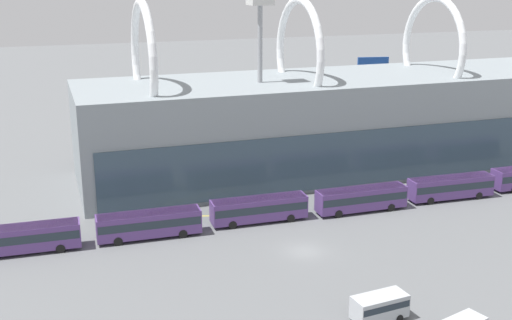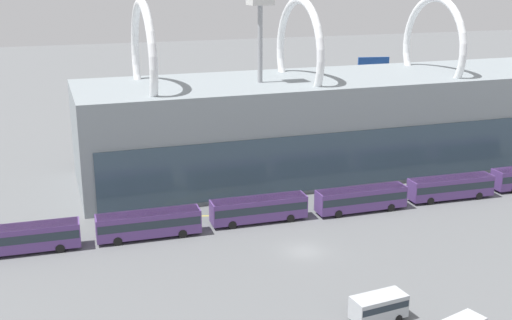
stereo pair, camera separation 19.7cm
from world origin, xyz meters
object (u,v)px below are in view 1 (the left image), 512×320
object	(u,v)px
airliner_parked_remote	(451,103)
shuttle_bus_3	(361,198)
shuttle_bus_4	(451,186)
shuttle_bus_1	(149,223)
service_van_foreground	(380,306)
shuttle_bus_2	(259,208)
shuttle_bus_0	(24,237)
floodlight_mast	(260,58)
airliner_at_gate_far	(188,121)

from	to	relation	value
airliner_parked_remote	shuttle_bus_3	bearing A→B (deg)	-126.16
airliner_parked_remote	shuttle_bus_4	xyz separation A→B (m)	(-23.86, -34.50, -3.14)
shuttle_bus_3	shuttle_bus_4	distance (m)	13.51
shuttle_bus_1	service_van_foreground	world-z (taller)	shuttle_bus_1
shuttle_bus_1	service_van_foreground	size ratio (longest dim) A/B	2.33
airliner_parked_remote	shuttle_bus_2	world-z (taller)	airliner_parked_remote
shuttle_bus_2	shuttle_bus_3	distance (m)	13.53
airliner_parked_remote	shuttle_bus_2	bearing A→B (deg)	-135.29
shuttle_bus_0	shuttle_bus_4	distance (m)	54.03
shuttle_bus_1	service_van_foreground	xyz separation A→B (m)	(16.07, -24.53, -0.44)
shuttle_bus_3	floodlight_mast	world-z (taller)	floodlight_mast
airliner_parked_remote	service_van_foreground	size ratio (longest dim) A/B	8.49
airliner_at_gate_far	airliner_parked_remote	world-z (taller)	airliner_parked_remote
airliner_parked_remote	airliner_at_gate_far	bearing A→B (deg)	-170.36
shuttle_bus_0	service_van_foreground	bearing A→B (deg)	-37.95
airliner_at_gate_far	shuttle_bus_4	distance (m)	45.27
shuttle_bus_1	shuttle_bus_2	bearing A→B (deg)	3.95
airliner_parked_remote	shuttle_bus_0	size ratio (longest dim) A/B	3.63
airliner_at_gate_far	shuttle_bus_1	world-z (taller)	airliner_at_gate_far
airliner_parked_remote	shuttle_bus_4	distance (m)	42.07
shuttle_bus_0	shuttle_bus_1	xyz separation A→B (m)	(13.51, -0.28, 0.00)
shuttle_bus_3	shuttle_bus_0	bearing A→B (deg)	-179.89
shuttle_bus_3	service_van_foreground	world-z (taller)	shuttle_bus_3
airliner_parked_remote	shuttle_bus_1	bearing A→B (deg)	-140.84
shuttle_bus_4	service_van_foreground	distance (m)	34.73
shuttle_bus_1	shuttle_bus_0	bearing A→B (deg)	-179.53
shuttle_bus_2	floodlight_mast	distance (m)	23.55
shuttle_bus_3	airliner_parked_remote	bearing A→B (deg)	43.67
shuttle_bus_1	shuttle_bus_2	xyz separation A→B (m)	(13.51, 0.55, 0.00)
shuttle_bus_3	floodlight_mast	xyz separation A→B (m)	(-7.76, 17.13, 15.86)
airliner_parked_remote	shuttle_bus_3	size ratio (longest dim) A/B	3.65
shuttle_bus_3	shuttle_bus_4	bearing A→B (deg)	1.89
shuttle_bus_3	service_van_foreground	xyz separation A→B (m)	(-10.95, -24.38, -0.44)
service_van_foreground	floodlight_mast	distance (m)	44.70
shuttle_bus_4	shuttle_bus_2	bearing A→B (deg)	-178.46
shuttle_bus_4	airliner_parked_remote	bearing A→B (deg)	57.78
shuttle_bus_0	shuttle_bus_4	xyz separation A→B (m)	(54.03, -0.15, 0.00)
shuttle_bus_2	shuttle_bus_3	bearing A→B (deg)	-1.40
shuttle_bus_3	floodlight_mast	distance (m)	24.60
shuttle_bus_2	shuttle_bus_3	world-z (taller)	same
shuttle_bus_0	shuttle_bus_1	world-z (taller)	same
airliner_at_gate_far	shuttle_bus_0	bearing A→B (deg)	141.39
airliner_at_gate_far	floodlight_mast	world-z (taller)	floodlight_mast
floodlight_mast	shuttle_bus_0	bearing A→B (deg)	-153.00
shuttle_bus_4	floodlight_mast	xyz separation A→B (m)	(-21.27, 16.85, 15.86)
shuttle_bus_0	shuttle_bus_3	xyz separation A→B (m)	(40.53, -0.43, 0.00)
airliner_parked_remote	floodlight_mast	world-z (taller)	floodlight_mast
shuttle_bus_0	shuttle_bus_2	xyz separation A→B (m)	(27.02, 0.27, 0.00)
shuttle_bus_2	service_van_foreground	distance (m)	25.21
airliner_at_gate_far	floodlight_mast	distance (m)	23.54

